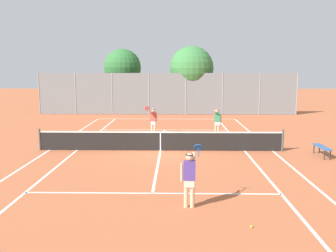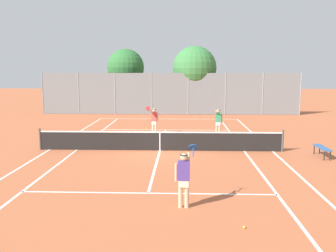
% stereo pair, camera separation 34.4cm
% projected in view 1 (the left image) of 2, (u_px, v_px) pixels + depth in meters
% --- Properties ---
extents(ground_plane, '(120.00, 120.00, 0.00)m').
position_uv_depth(ground_plane, '(160.00, 151.00, 18.37)').
color(ground_plane, '#B25B38').
extents(court_line_markings, '(11.10, 23.90, 0.01)m').
position_uv_depth(court_line_markings, '(160.00, 151.00, 18.36)').
color(court_line_markings, silver).
rests_on(court_line_markings, ground).
extents(tennis_net, '(12.00, 0.10, 1.07)m').
position_uv_depth(tennis_net, '(160.00, 140.00, 18.29)').
color(tennis_net, '#474C47').
rests_on(tennis_net, ground).
extents(player_near_side, '(0.68, 0.73, 1.77)m').
position_uv_depth(player_near_side, '(189.00, 176.00, 10.70)').
color(player_near_side, '#D8A884').
rests_on(player_near_side, ground).
extents(player_far_left, '(0.76, 0.72, 1.77)m').
position_uv_depth(player_far_left, '(153.00, 119.00, 22.82)').
color(player_far_left, beige).
rests_on(player_far_left, ground).
extents(player_far_right, '(0.47, 0.47, 1.60)m').
position_uv_depth(player_far_right, '(217.00, 120.00, 22.51)').
color(player_far_right, '#D8A884').
rests_on(player_far_right, ground).
extents(loose_tennis_ball_0, '(0.07, 0.07, 0.07)m').
position_uv_depth(loose_tennis_ball_0, '(251.00, 227.00, 9.41)').
color(loose_tennis_ball_0, '#D1DB33').
rests_on(loose_tennis_ball_0, ground).
extents(loose_tennis_ball_1, '(0.07, 0.07, 0.07)m').
position_uv_depth(loose_tennis_ball_1, '(145.00, 128.00, 25.14)').
color(loose_tennis_ball_1, '#D1DB33').
rests_on(loose_tennis_ball_1, ground).
extents(courtside_bench, '(0.36, 1.50, 0.47)m').
position_uv_depth(courtside_bench, '(322.00, 148.00, 17.10)').
color(courtside_bench, '#33598C').
rests_on(courtside_bench, ground).
extents(back_fence, '(22.78, 0.08, 3.67)m').
position_uv_depth(back_fence, '(167.00, 94.00, 32.86)').
color(back_fence, gray).
rests_on(back_fence, ground).
extents(tree_behind_left, '(3.52, 3.52, 5.90)m').
position_uv_depth(tree_behind_left, '(122.00, 69.00, 35.66)').
color(tree_behind_left, brown).
rests_on(tree_behind_left, ground).
extents(tree_behind_right, '(4.00, 4.00, 6.07)m').
position_uv_depth(tree_behind_right, '(192.00, 69.00, 34.06)').
color(tree_behind_right, brown).
rests_on(tree_behind_right, ground).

